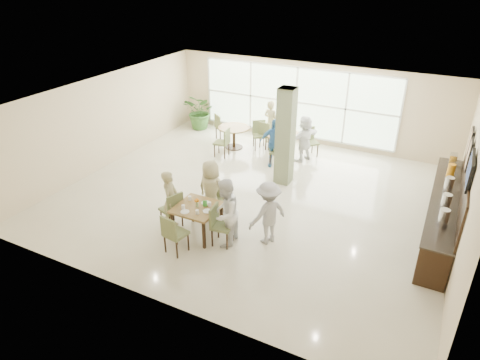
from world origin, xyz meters
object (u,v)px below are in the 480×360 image
at_px(teen_far, 211,190).
at_px(adult_a, 274,143).
at_px(potted_plant, 201,112).
at_px(teen_right, 225,213).
at_px(buffet_counter, 443,211).
at_px(round_table_right, 283,139).
at_px(adult_b, 304,138).
at_px(teen_left, 171,200).
at_px(round_table_left, 234,132).
at_px(teen_standing, 268,213).
at_px(main_table, 197,210).
at_px(adult_standing, 271,122).

distance_m(teen_far, adult_a, 3.54).
relative_size(potted_plant, teen_right, 0.84).
bearing_deg(buffet_counter, adult_a, 162.32).
relative_size(round_table_right, adult_b, 0.77).
height_order(teen_left, teen_far, teen_far).
distance_m(teen_far, teen_right, 1.19).
bearing_deg(round_table_left, round_table_right, 4.63).
bearing_deg(potted_plant, teen_right, -54.18).
bearing_deg(teen_far, teen_standing, 177.40).
bearing_deg(buffet_counter, teen_left, -154.53).
xyz_separation_m(round_table_left, teen_left, (0.98, -5.08, 0.18)).
distance_m(round_table_right, buffet_counter, 5.60).
distance_m(round_table_left, teen_far, 4.56).
distance_m(teen_left, teen_right, 1.48).
bearing_deg(adult_b, potted_plant, -77.51).
xyz_separation_m(buffet_counter, potted_plant, (-8.79, 3.41, 0.13)).
bearing_deg(teen_standing, teen_far, -72.31).
bearing_deg(teen_standing, adult_b, -141.68).
distance_m(main_table, round_table_left, 5.34).
bearing_deg(potted_plant, teen_far, -56.00).
height_order(main_table, teen_right, teen_right).
height_order(teen_left, teen_standing, teen_standing).
distance_m(buffet_counter, potted_plant, 9.43).
bearing_deg(adult_b, adult_a, -15.58).
bearing_deg(adult_standing, potted_plant, 12.20).
distance_m(round_table_left, potted_plant, 2.29).
bearing_deg(adult_a, round_table_left, 140.99).
bearing_deg(main_table, teen_far, 97.21).
distance_m(potted_plant, teen_left, 6.86).
relative_size(teen_right, adult_standing, 1.04).
distance_m(round_table_right, adult_a, 0.89).
xyz_separation_m(buffet_counter, teen_standing, (-3.51, -2.27, 0.21)).
distance_m(buffet_counter, adult_b, 4.93).
bearing_deg(teen_left, potted_plant, 8.14).
height_order(potted_plant, adult_b, adult_b).
xyz_separation_m(potted_plant, adult_standing, (2.97, -0.18, 0.10)).
relative_size(round_table_right, teen_right, 0.71).
relative_size(round_table_left, teen_far, 0.69).
bearing_deg(adult_standing, adult_b, 167.61).
height_order(round_table_left, potted_plant, potted_plant).
relative_size(buffet_counter, adult_standing, 3.00).
height_order(round_table_right, adult_a, adult_a).
relative_size(teen_left, teen_standing, 0.98).
distance_m(teen_left, adult_standing, 5.99).
xyz_separation_m(potted_plant, teen_left, (2.99, -6.17, 0.07)).
bearing_deg(teen_right, teen_left, -97.71).
height_order(potted_plant, teen_standing, teen_standing).
distance_m(adult_a, adult_b, 1.08).
height_order(round_table_left, adult_b, adult_b).
relative_size(buffet_counter, adult_b, 3.14).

